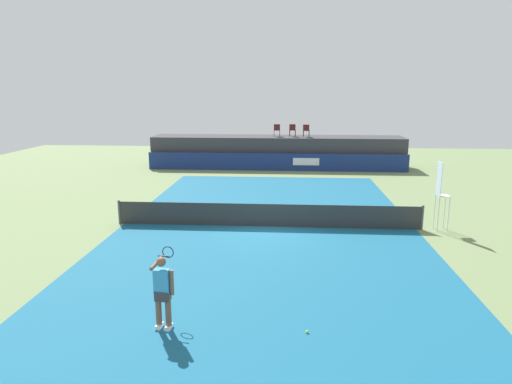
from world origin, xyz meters
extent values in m
plane|color=#6B7F51|center=(0.00, 3.00, 0.00)|extent=(48.00, 48.00, 0.00)
cube|color=#16597A|center=(0.00, 0.00, 0.00)|extent=(12.00, 22.00, 0.00)
cube|color=navy|center=(0.00, 13.50, 0.60)|extent=(18.00, 0.20, 1.20)
cube|color=white|center=(2.03, 13.39, 0.66)|extent=(1.80, 0.02, 0.50)
cube|color=#38383D|center=(0.00, 15.30, 1.10)|extent=(18.00, 2.80, 2.20)
cylinder|color=#561919|center=(0.15, 15.46, 2.42)|extent=(0.04, 0.04, 0.44)
cylinder|color=#561919|center=(-0.25, 15.44, 2.42)|extent=(0.04, 0.04, 0.44)
cylinder|color=#561919|center=(0.17, 15.05, 2.42)|extent=(0.04, 0.04, 0.44)
cylinder|color=#561919|center=(-0.24, 15.04, 2.42)|extent=(0.04, 0.04, 0.44)
cube|color=#561919|center=(-0.04, 15.25, 2.66)|extent=(0.45, 0.45, 0.03)
cube|color=#561919|center=(-0.04, 15.04, 2.88)|extent=(0.44, 0.04, 0.42)
cylinder|color=#561919|center=(1.30, 15.54, 2.42)|extent=(0.04, 0.04, 0.44)
cylinder|color=#561919|center=(0.90, 15.57, 2.42)|extent=(0.04, 0.04, 0.44)
cylinder|color=#561919|center=(1.27, 15.14, 2.42)|extent=(0.04, 0.04, 0.44)
cylinder|color=#561919|center=(0.87, 15.17, 2.42)|extent=(0.04, 0.04, 0.44)
cube|color=#561919|center=(1.08, 15.36, 2.66)|extent=(0.47, 0.47, 0.03)
cube|color=#561919|center=(1.07, 15.15, 2.88)|extent=(0.44, 0.06, 0.42)
cylinder|color=#561919|center=(2.28, 15.23, 2.42)|extent=(0.04, 0.04, 0.44)
cylinder|color=#561919|center=(1.88, 15.27, 2.42)|extent=(0.04, 0.04, 0.44)
cylinder|color=#561919|center=(2.24, 14.83, 2.42)|extent=(0.04, 0.04, 0.44)
cylinder|color=#561919|center=(1.84, 14.86, 2.42)|extent=(0.04, 0.04, 0.44)
cube|color=#561919|center=(2.06, 15.05, 2.66)|extent=(0.48, 0.48, 0.03)
cube|color=#561919|center=(2.04, 14.84, 2.88)|extent=(0.44, 0.07, 0.42)
cylinder|color=white|center=(7.15, -0.19, 0.70)|extent=(0.04, 0.04, 1.40)
cylinder|color=white|center=(7.12, 0.22, 0.70)|extent=(0.04, 0.04, 1.40)
cylinder|color=white|center=(6.75, -0.22, 0.70)|extent=(0.04, 0.04, 1.40)
cylinder|color=white|center=(6.72, 0.19, 0.70)|extent=(0.04, 0.04, 1.40)
cube|color=white|center=(6.93, 0.00, 1.41)|extent=(0.47, 0.47, 0.03)
cube|color=white|center=(6.73, -0.02, 2.09)|extent=(0.06, 0.44, 1.33)
cube|color=#2D2D2D|center=(0.00, 0.00, 0.47)|extent=(12.40, 0.02, 0.95)
cylinder|color=#4C4C51|center=(-6.20, 0.00, 0.50)|extent=(0.10, 0.10, 1.00)
cylinder|color=#4C4C51|center=(6.20, 0.00, 0.50)|extent=(0.10, 0.10, 1.00)
cube|color=white|center=(-1.91, -8.48, 0.05)|extent=(0.15, 0.27, 0.10)
cylinder|color=brown|center=(-1.91, -8.48, 0.51)|extent=(0.14, 0.14, 0.82)
cube|color=white|center=(-2.15, -8.45, 0.05)|extent=(0.15, 0.27, 0.10)
cylinder|color=brown|center=(-2.15, -8.45, 0.51)|extent=(0.14, 0.14, 0.82)
cube|color=#333338|center=(-2.03, -8.47, 0.84)|extent=(0.37, 0.26, 0.24)
cube|color=#338CCC|center=(-2.03, -8.47, 1.20)|extent=(0.38, 0.25, 0.56)
sphere|color=brown|center=(-2.03, -8.47, 1.66)|extent=(0.22, 0.22, 0.22)
cylinder|color=brown|center=(-1.79, -8.50, 1.18)|extent=(0.09, 0.09, 0.60)
cylinder|color=brown|center=(-2.23, -8.17, 1.50)|extent=(0.17, 0.61, 0.14)
cylinder|color=black|center=(-2.18, -7.75, 1.53)|extent=(0.30, 0.07, 0.03)
torus|color=black|center=(-2.14, -7.46, 1.53)|extent=(0.30, 0.06, 0.30)
sphere|color=#D8EA33|center=(1.32, -8.44, 0.04)|extent=(0.07, 0.07, 0.07)
camera|label=1|loc=(0.83, -18.20, 5.49)|focal=32.40mm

